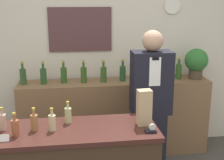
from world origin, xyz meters
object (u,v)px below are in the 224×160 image
tape_dispenser (151,130)px  shopkeeper (150,107)px  potted_plant (196,62)px  paper_bag (144,107)px

tape_dispenser → shopkeeper: bearing=75.6°
potted_plant → tape_dispenser: size_ratio=4.32×
potted_plant → shopkeeper: bearing=-141.3°
potted_plant → tape_dispenser: potted_plant is taller
potted_plant → tape_dispenser: (-0.94, -1.37, -0.26)m
potted_plant → tape_dispenser: bearing=-124.5°
shopkeeper → tape_dispenser: shopkeeper is taller
paper_bag → tape_dispenser: 0.21m
shopkeeper → paper_bag: shopkeeper is taller
shopkeeper → tape_dispenser: size_ratio=18.46×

